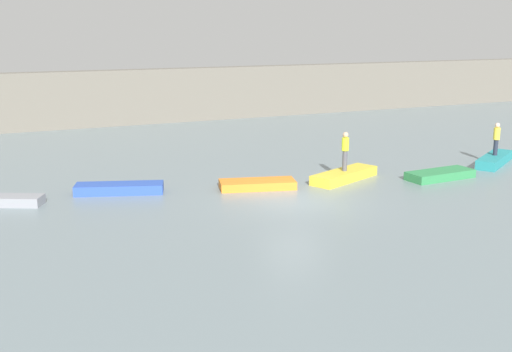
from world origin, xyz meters
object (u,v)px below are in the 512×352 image
(rowboat_blue, at_px, (119,188))
(rowboat_yellow, at_px, (344,175))
(person_yellow_shirt, at_px, (496,137))
(person_hiviz_shirt, at_px, (345,149))
(rowboat_orange, at_px, (257,184))
(rowboat_green, at_px, (440,175))
(rowboat_teal, at_px, (494,160))

(rowboat_blue, height_order, rowboat_yellow, rowboat_yellow)
(rowboat_blue, relative_size, person_yellow_shirt, 2.21)
(person_hiviz_shirt, height_order, person_yellow_shirt, person_hiviz_shirt)
(rowboat_orange, bearing_deg, person_yellow_shirt, 13.03)
(rowboat_yellow, height_order, rowboat_green, rowboat_yellow)
(rowboat_blue, relative_size, rowboat_teal, 0.96)
(rowboat_teal, distance_m, person_yellow_shirt, 1.16)
(rowboat_teal, distance_m, person_hiviz_shirt, 8.90)
(rowboat_green, bearing_deg, rowboat_yellow, 156.10)
(rowboat_blue, relative_size, rowboat_orange, 1.12)
(rowboat_yellow, relative_size, rowboat_teal, 0.99)
(rowboat_yellow, distance_m, rowboat_teal, 8.82)
(rowboat_blue, height_order, rowboat_orange, rowboat_blue)
(rowboat_orange, relative_size, rowboat_green, 0.99)
(rowboat_teal, height_order, person_yellow_shirt, person_yellow_shirt)
(rowboat_green, relative_size, person_hiviz_shirt, 1.84)
(rowboat_yellow, relative_size, person_yellow_shirt, 2.29)
(rowboat_yellow, bearing_deg, person_hiviz_shirt, 156.77)
(rowboat_orange, relative_size, person_yellow_shirt, 1.97)
(rowboat_orange, distance_m, rowboat_green, 8.64)
(rowboat_orange, bearing_deg, rowboat_teal, 13.03)
(person_yellow_shirt, bearing_deg, rowboat_teal, 0.00)
(rowboat_orange, bearing_deg, rowboat_blue, 178.75)
(rowboat_teal, relative_size, person_yellow_shirt, 2.31)
(rowboat_orange, distance_m, rowboat_teal, 13.07)
(rowboat_green, bearing_deg, person_yellow_shirt, 13.18)
(rowboat_orange, height_order, rowboat_teal, rowboat_teal)
(rowboat_orange, distance_m, rowboat_yellow, 4.26)
(rowboat_teal, relative_size, person_hiviz_shirt, 2.14)
(rowboat_blue, distance_m, person_yellow_shirt, 18.87)
(rowboat_orange, relative_size, person_hiviz_shirt, 1.82)
(rowboat_blue, xyz_separation_m, rowboat_yellow, (9.89, -1.93, 0.01))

